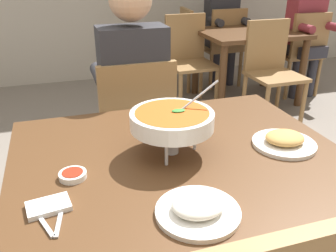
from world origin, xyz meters
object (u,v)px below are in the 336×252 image
dining_table_main (180,178)px  chair_bg_right (271,65)px  sauce_dish (73,175)px  chair_bg_corner (189,55)px  rice_plate (198,208)px  appetizer_plate (284,141)px  chair_bg_left (302,50)px  chair_bg_middle (223,43)px  chair_bg_window (177,45)px  patron_bg_middle (223,21)px  chair_diner_main (135,125)px  diner_main (132,84)px  curry_bowl (172,120)px  patron_bg_left (306,27)px  dining_table_far (249,44)px

dining_table_main → chair_bg_right: chair_bg_right is taller
sauce_dish → chair_bg_corner: chair_bg_corner is taller
rice_plate → chair_bg_right: bearing=52.7°
appetizer_plate → chair_bg_right: chair_bg_right is taller
chair_bg_left → chair_bg_middle: size_ratio=1.00×
chair_bg_window → patron_bg_middle: bearing=1.7°
chair_diner_main → chair_bg_window: size_ratio=1.00×
diner_main → rice_plate: (-0.07, -1.14, 0.00)m
diner_main → curry_bowl: diner_main is taller
dining_table_main → chair_bg_middle: (1.47, 2.68, -0.12)m
chair_diner_main → chair_bg_window: bearing=64.8°
patron_bg_left → chair_bg_corner: bearing=175.0°
dining_table_main → chair_bg_corner: (0.88, 2.25, -0.12)m
curry_bowl → rice_plate: 0.38m
diner_main → rice_plate: diner_main is taller
chair_bg_right → chair_bg_window: (-0.54, 1.08, 0.00)m
chair_bg_window → curry_bowl: bearing=-109.2°
dining_table_far → chair_bg_corner: 0.64m
chair_bg_window → patron_bg_left: bearing=-26.6°
chair_bg_middle → chair_bg_window: 0.55m
chair_diner_main → diner_main: size_ratio=0.69×
chair_bg_corner → chair_bg_window: bearing=84.8°
chair_bg_right → chair_bg_corner: (-0.58, 0.58, 0.00)m
sauce_dish → chair_bg_middle: bearing=55.7°
dining_table_main → patron_bg_middle: patron_bg_middle is taller
rice_plate → patron_bg_left: patron_bg_left is taller
appetizer_plate → chair_bg_right: (1.06, 1.72, -0.24)m
curry_bowl → patron_bg_middle: patron_bg_middle is taller
diner_main → chair_bg_corner: size_ratio=1.46×
diner_main → chair_bg_window: diner_main is taller
curry_bowl → chair_bg_middle: (1.50, 2.65, -0.35)m
dining_table_main → chair_bg_left: 3.02m
patron_bg_middle → chair_bg_window: bearing=-178.3°
chair_bg_corner → appetizer_plate: bearing=-101.8°
dining_table_main → chair_bg_corner: 2.42m
patron_bg_left → rice_plate: bearing=-131.9°
chair_bg_window → patron_bg_middle: (0.56, 0.02, 0.24)m
chair_bg_right → chair_bg_corner: same height
rice_plate → patron_bg_left: (2.22, 2.47, -0.00)m
dining_table_main → appetizer_plate: 0.42m
chair_bg_corner → chair_bg_left: bearing=-5.3°
dining_table_main → sauce_dish: bearing=-174.5°
dining_table_main → chair_bg_window: chair_bg_window is taller
dining_table_main → chair_bg_right: 2.22m
dining_table_far → curry_bowl: bearing=-125.5°
dining_table_far → chair_bg_window: size_ratio=1.11×
dining_table_main → appetizer_plate: bearing=-7.1°
chair_bg_right → chair_bg_corner: bearing=135.2°
dining_table_far → chair_bg_left: 0.63m
rice_plate → chair_bg_window: (0.99, 3.08, -0.24)m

